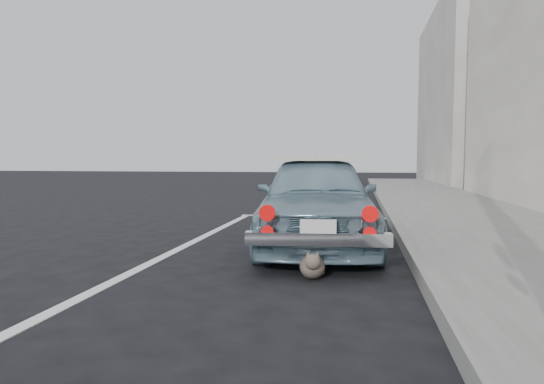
{
  "coord_description": "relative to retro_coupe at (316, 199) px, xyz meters",
  "views": [
    {
      "loc": [
        1.27,
        -2.28,
        1.1
      ],
      "look_at": [
        0.33,
        2.65,
        0.75
      ],
      "focal_mm": 30.0,
      "sensor_mm": 36.0,
      "label": 1
    }
  ],
  "objects": [
    {
      "name": "retro_coupe",
      "position": [
        0.0,
        0.0,
        0.0
      ],
      "size": [
        1.75,
        3.64,
        1.2
      ],
      "rotation": [
        0.0,
        0.0,
        0.1
      ],
      "color": "#7798A8",
      "rests_on": "ground"
    },
    {
      "name": "pline_side",
      "position": [
        -1.64,
        -0.55,
        -0.6
      ],
      "size": [
        0.12,
        7.0,
        0.01
      ],
      "primitive_type": "cube",
      "color": "silver",
      "rests_on": "ground"
    },
    {
      "name": "building_far",
      "position": [
        5.61,
        16.45,
        3.4
      ],
      "size": [
        3.5,
        10.0,
        8.0
      ],
      "primitive_type": "cube",
      "color": "#ACA39C",
      "rests_on": "ground"
    },
    {
      "name": "pline_front",
      "position": [
        -0.24,
        2.95,
        -0.6
      ],
      "size": [
        3.0,
        0.12,
        0.01
      ],
      "primitive_type": "cube",
      "color": "silver",
      "rests_on": "ground"
    },
    {
      "name": "ground",
      "position": [
        -0.74,
        -3.55,
        -0.6
      ],
      "size": [
        80.0,
        80.0,
        0.0
      ],
      "primitive_type": "plane",
      "color": "black",
      "rests_on": "ground"
    },
    {
      "name": "cat",
      "position": [
        0.12,
        -1.67,
        -0.47
      ],
      "size": [
        0.28,
        0.55,
        0.29
      ],
      "rotation": [
        0.0,
        0.0,
        0.12
      ],
      "color": "#716256",
      "rests_on": "ground"
    }
  ]
}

